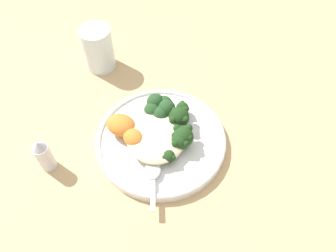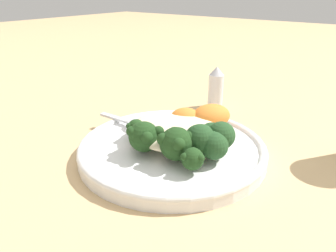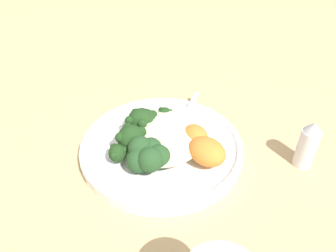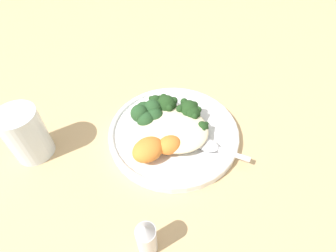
{
  "view_description": "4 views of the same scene",
  "coord_description": "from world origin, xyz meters",
  "px_view_note": "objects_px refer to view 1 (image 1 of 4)",
  "views": [
    {
      "loc": [
        0.36,
        0.01,
        0.57
      ],
      "look_at": [
        -0.03,
        0.01,
        0.04
      ],
      "focal_mm": 35.0,
      "sensor_mm": 36.0,
      "label": 1
    },
    {
      "loc": [
        -0.26,
        0.34,
        0.23
      ],
      "look_at": [
        -0.02,
        0.01,
        0.05
      ],
      "focal_mm": 35.0,
      "sensor_mm": 36.0,
      "label": 2
    },
    {
      "loc": [
        -0.39,
        -0.16,
        0.37
      ],
      "look_at": [
        0.0,
        -0.0,
        0.04
      ],
      "focal_mm": 35.0,
      "sensor_mm": 36.0,
      "label": 3
    },
    {
      "loc": [
        0.12,
        -0.32,
        0.42
      ],
      "look_at": [
        -0.02,
        -0.01,
        0.04
      ],
      "focal_mm": 28.0,
      "sensor_mm": 36.0,
      "label": 4
    }
  ],
  "objects_px": {
    "broccoli_stalk_2": "(178,135)",
    "broccoli_stalk_0": "(162,150)",
    "broccoli_stalk_1": "(176,141)",
    "broccoli_stalk_5": "(163,115)",
    "broccoli_stalk_3": "(174,120)",
    "sweet_potato_chunk_0": "(134,137)",
    "salt_shaker": "(44,155)",
    "quinoa_mound": "(156,133)",
    "spoon": "(153,173)",
    "kale_tuft": "(160,108)",
    "plate": "(160,140)",
    "sweet_potato_chunk_1": "(121,125)",
    "water_glass": "(98,49)",
    "broccoli_stalk_4": "(172,118)"
  },
  "relations": [
    {
      "from": "plate",
      "to": "sweet_potato_chunk_0",
      "type": "distance_m",
      "value": 0.06
    },
    {
      "from": "salt_shaker",
      "to": "sweet_potato_chunk_0",
      "type": "bearing_deg",
      "value": 104.67
    },
    {
      "from": "plate",
      "to": "sweet_potato_chunk_1",
      "type": "distance_m",
      "value": 0.08
    },
    {
      "from": "broccoli_stalk_2",
      "to": "sweet_potato_chunk_1",
      "type": "xyz_separation_m",
      "value": [
        -0.03,
        -0.12,
        -0.0
      ]
    },
    {
      "from": "broccoli_stalk_2",
      "to": "sweet_potato_chunk_0",
      "type": "bearing_deg",
      "value": -177.3
    },
    {
      "from": "sweet_potato_chunk_0",
      "to": "broccoli_stalk_2",
      "type": "bearing_deg",
      "value": 90.52
    },
    {
      "from": "broccoli_stalk_0",
      "to": "sweet_potato_chunk_1",
      "type": "relative_size",
      "value": 1.4
    },
    {
      "from": "sweet_potato_chunk_0",
      "to": "salt_shaker",
      "type": "distance_m",
      "value": 0.17
    },
    {
      "from": "broccoli_stalk_3",
      "to": "kale_tuft",
      "type": "height_order",
      "value": "kale_tuft"
    },
    {
      "from": "broccoli_stalk_3",
      "to": "sweet_potato_chunk_0",
      "type": "distance_m",
      "value": 0.09
    },
    {
      "from": "quinoa_mound",
      "to": "sweet_potato_chunk_0",
      "type": "xyz_separation_m",
      "value": [
        0.01,
        -0.04,
        0.0
      ]
    },
    {
      "from": "sweet_potato_chunk_0",
      "to": "sweet_potato_chunk_1",
      "type": "bearing_deg",
      "value": -134.52
    },
    {
      "from": "broccoli_stalk_4",
      "to": "salt_shaker",
      "type": "distance_m",
      "value": 0.26
    },
    {
      "from": "sweet_potato_chunk_1",
      "to": "salt_shaker",
      "type": "relative_size",
      "value": 0.74
    },
    {
      "from": "broccoli_stalk_5",
      "to": "sweet_potato_chunk_0",
      "type": "distance_m",
      "value": 0.08
    },
    {
      "from": "plate",
      "to": "spoon",
      "type": "height_order",
      "value": "spoon"
    },
    {
      "from": "broccoli_stalk_3",
      "to": "salt_shaker",
      "type": "distance_m",
      "value": 0.26
    },
    {
      "from": "spoon",
      "to": "sweet_potato_chunk_1",
      "type": "bearing_deg",
      "value": -148.39
    },
    {
      "from": "broccoli_stalk_2",
      "to": "salt_shaker",
      "type": "xyz_separation_m",
      "value": [
        0.04,
        -0.25,
        -0.0
      ]
    },
    {
      "from": "quinoa_mound",
      "to": "water_glass",
      "type": "bearing_deg",
      "value": -148.56
    },
    {
      "from": "quinoa_mound",
      "to": "salt_shaker",
      "type": "height_order",
      "value": "salt_shaker"
    },
    {
      "from": "broccoli_stalk_5",
      "to": "water_glass",
      "type": "xyz_separation_m",
      "value": [
        -0.19,
        -0.16,
        0.01
      ]
    },
    {
      "from": "water_glass",
      "to": "broccoli_stalk_4",
      "type": "bearing_deg",
      "value": 42.16
    },
    {
      "from": "broccoli_stalk_4",
      "to": "kale_tuft",
      "type": "xyz_separation_m",
      "value": [
        -0.02,
        -0.03,
        0.01
      ]
    },
    {
      "from": "broccoli_stalk_0",
      "to": "salt_shaker",
      "type": "xyz_separation_m",
      "value": [
        0.02,
        -0.22,
        0.01
      ]
    },
    {
      "from": "quinoa_mound",
      "to": "broccoli_stalk_5",
      "type": "xyz_separation_m",
      "value": [
        -0.04,
        0.01,
        0.0
      ]
    },
    {
      "from": "plate",
      "to": "broccoli_stalk_2",
      "type": "height_order",
      "value": "broccoli_stalk_2"
    },
    {
      "from": "broccoli_stalk_0",
      "to": "broccoli_stalk_1",
      "type": "relative_size",
      "value": 0.9
    },
    {
      "from": "quinoa_mound",
      "to": "broccoli_stalk_2",
      "type": "height_order",
      "value": "broccoli_stalk_2"
    },
    {
      "from": "broccoli_stalk_5",
      "to": "kale_tuft",
      "type": "relative_size",
      "value": 1.45
    },
    {
      "from": "broccoli_stalk_2",
      "to": "broccoli_stalk_4",
      "type": "height_order",
      "value": "broccoli_stalk_2"
    },
    {
      "from": "plate",
      "to": "sweet_potato_chunk_1",
      "type": "height_order",
      "value": "sweet_potato_chunk_1"
    },
    {
      "from": "broccoli_stalk_1",
      "to": "broccoli_stalk_5",
      "type": "distance_m",
      "value": 0.07
    },
    {
      "from": "sweet_potato_chunk_0",
      "to": "salt_shaker",
      "type": "xyz_separation_m",
      "value": [
        0.04,
        -0.17,
        0.0
      ]
    },
    {
      "from": "broccoli_stalk_5",
      "to": "broccoli_stalk_2",
      "type": "bearing_deg",
      "value": -122.97
    },
    {
      "from": "plate",
      "to": "quinoa_mound",
      "type": "bearing_deg",
      "value": -84.65
    },
    {
      "from": "broccoli_stalk_5",
      "to": "sweet_potato_chunk_1",
      "type": "distance_m",
      "value": 0.09
    },
    {
      "from": "kale_tuft",
      "to": "spoon",
      "type": "relative_size",
      "value": 0.63
    },
    {
      "from": "broccoli_stalk_2",
      "to": "broccoli_stalk_5",
      "type": "xyz_separation_m",
      "value": [
        -0.05,
        -0.03,
        -0.0
      ]
    },
    {
      "from": "plate",
      "to": "sweet_potato_chunk_0",
      "type": "relative_size",
      "value": 5.69
    },
    {
      "from": "plate",
      "to": "broccoli_stalk_2",
      "type": "distance_m",
      "value": 0.05
    },
    {
      "from": "broccoli_stalk_4",
      "to": "sweet_potato_chunk_1",
      "type": "bearing_deg",
      "value": 146.29
    },
    {
      "from": "broccoli_stalk_2",
      "to": "broccoli_stalk_0",
      "type": "bearing_deg",
      "value": -137.01
    },
    {
      "from": "broccoli_stalk_1",
      "to": "sweet_potato_chunk_0",
      "type": "bearing_deg",
      "value": -173.06
    },
    {
      "from": "water_glass",
      "to": "broccoli_stalk_0",
      "type": "bearing_deg",
      "value": 29.6
    },
    {
      "from": "quinoa_mound",
      "to": "spoon",
      "type": "relative_size",
      "value": 1.4
    },
    {
      "from": "broccoli_stalk_0",
      "to": "spoon",
      "type": "distance_m",
      "value": 0.05
    },
    {
      "from": "plate",
      "to": "spoon",
      "type": "bearing_deg",
      "value": -8.01
    },
    {
      "from": "broccoli_stalk_1",
      "to": "broccoli_stalk_3",
      "type": "bearing_deg",
      "value": 107.61
    },
    {
      "from": "broccoli_stalk_3",
      "to": "kale_tuft",
      "type": "xyz_separation_m",
      "value": [
        -0.03,
        -0.03,
        0.0
      ]
    }
  ]
}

